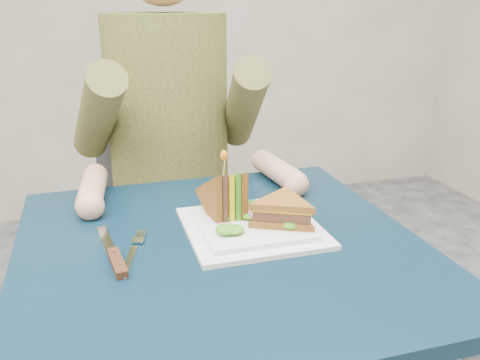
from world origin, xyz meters
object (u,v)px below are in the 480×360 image
object	(u,v)px
fork	(132,253)
knife	(115,258)
chair	(168,204)
diner	(168,95)
sandwich_upright	(224,199)
table	(221,280)
sandwich_flat	(283,211)
plate	(252,226)

from	to	relation	value
fork	knife	distance (m)	0.04
chair	fork	bearing A→B (deg)	-103.62
diner	knife	world-z (taller)	diner
diner	sandwich_upright	world-z (taller)	diner
diner	sandwich_upright	xyz separation A→B (m)	(0.03, -0.49, -0.13)
table	sandwich_flat	distance (m)	0.18
fork	knife	bearing A→B (deg)	-153.12
plate	fork	distance (m)	0.24
chair	sandwich_flat	xyz separation A→B (m)	(0.13, -0.67, 0.23)
table	chair	size ratio (longest dim) A/B	0.81
chair	knife	bearing A→B (deg)	-105.72
diner	sandwich_flat	bearing A→B (deg)	-76.92
diner	fork	world-z (taller)	diner
table	plate	xyz separation A→B (m)	(0.07, 0.04, 0.09)
chair	fork	world-z (taller)	chair
sandwich_upright	knife	world-z (taller)	sandwich_upright
chair	sandwich_upright	xyz separation A→B (m)	(0.03, -0.60, 0.24)
sandwich_flat	chair	bearing A→B (deg)	100.94
table	fork	bearing A→B (deg)	179.49
table	sandwich_upright	distance (m)	0.16
sandwich_flat	plate	bearing A→B (deg)	155.56
chair	fork	size ratio (longest dim) A/B	5.30
sandwich_flat	knife	bearing A→B (deg)	-175.13
sandwich_flat	knife	size ratio (longest dim) A/B	0.88
fork	knife	xyz separation A→B (m)	(-0.03, -0.02, 0.00)
chair	plate	xyz separation A→B (m)	(0.07, -0.64, 0.20)
table	sandwich_flat	bearing A→B (deg)	5.91
chair	knife	distance (m)	0.75
sandwich_flat	sandwich_upright	bearing A→B (deg)	144.85
sandwich_flat	sandwich_upright	world-z (taller)	sandwich_upright
table	chair	bearing A→B (deg)	90.00
knife	diner	bearing A→B (deg)	71.44
fork	sandwich_upright	bearing A→B (deg)	22.87
sandwich_flat	diner	bearing A→B (deg)	103.08
diner	fork	size ratio (longest dim) A/B	4.24
chair	knife	xyz separation A→B (m)	(-0.20, -0.69, 0.20)
table	sandwich_upright	bearing A→B (deg)	70.45
table	sandwich_upright	xyz separation A→B (m)	(0.03, 0.08, 0.13)
chair	plate	size ratio (longest dim) A/B	3.58
table	plate	size ratio (longest dim) A/B	2.88
sandwich_flat	fork	world-z (taller)	sandwich_flat
knife	fork	bearing A→B (deg)	26.88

